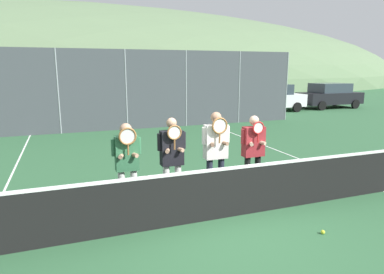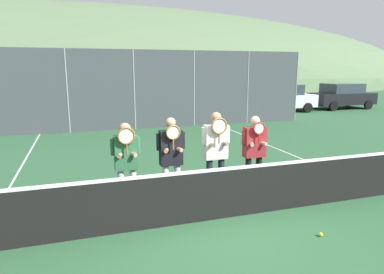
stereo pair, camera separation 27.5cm
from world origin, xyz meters
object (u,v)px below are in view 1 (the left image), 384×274
Objects in this scene: car_right_of_center at (270,97)px; car_far_left at (9,106)px; player_leftmost at (127,160)px; car_far_right at (329,95)px; car_left_of_center at (113,102)px; tennis_ball_on_court at (323,232)px; player_rightmost at (253,148)px; player_center_left at (172,156)px; car_center at (197,99)px; player_center_right at (216,148)px.

car_far_left is at bearing -179.68° from car_right_of_center.
player_leftmost is 20.24m from car_far_right.
car_left_of_center is 14.31m from tennis_ball_on_court.
car_far_right is at bearing 43.08° from player_rightmost.
tennis_ball_on_court is (6.37, -14.23, -0.87)m from car_far_left.
car_left_of_center is at bearing 83.43° from player_leftmost.
player_center_left reaches higher than car_center.
player_center_left reaches higher than car_right_of_center.
car_far_right is at bearing 1.11° from car_left_of_center.
car_center is (6.32, 12.57, -0.14)m from player_leftmost.
car_center is 0.96× the size of car_right_of_center.
car_center is (4.92, 0.41, -0.03)m from car_left_of_center.
car_left_of_center is 67.60× the size of tennis_ball_on_court.
player_center_right is 0.40× the size of car_left_of_center.
car_far_left is 0.97× the size of car_far_right.
car_left_of_center is 1.06× the size of car_right_of_center.
player_rightmost is 0.40× the size of car_far_right.
car_right_of_center is at bearing 50.26° from player_center_left.
car_far_left reaches higher than tennis_ball_on_court.
player_center_right is at bearing 3.06° from player_center_left.
car_center is at bearing 76.63° from tennis_ball_on_court.
car_far_right is (14.15, 12.46, -0.24)m from player_center_right.
car_left_of_center is 9.70m from car_right_of_center.
car_far_left is 4.92m from car_left_of_center.
player_leftmost is 2.75m from player_rightmost.
car_far_left is 14.63m from car_right_of_center.
car_left_of_center reaches higher than car_center.
car_far_right is at bearing -0.75° from car_center.
car_center is at bearing 179.25° from car_far_right.
player_center_left is 19.61m from car_far_right.
player_rightmost is 18.09m from car_far_right.
car_far_left is (-5.33, 12.19, -0.20)m from player_center_right.
player_leftmost is at bearing -142.05° from car_far_right.
car_far_left is at bearing 179.83° from car_left_of_center.
car_right_of_center is 4.86m from car_far_right.
car_left_of_center reaches higher than car_far_right.
player_center_left is 0.41× the size of car_far_right.
car_right_of_center reaches higher than tennis_ball_on_court.
player_leftmost is at bearing 179.52° from player_center_right.
player_rightmost is (2.74, 0.09, -0.02)m from player_leftmost.
player_center_left is at bearing -92.55° from car_left_of_center.
player_rightmost is at bearing 1.81° from player_leftmost.
player_center_right is (0.95, 0.05, 0.06)m from player_center_left.
player_center_left is 0.41× the size of car_right_of_center.
player_rightmost is at bearing -62.60° from car_far_left.
car_left_of_center is 4.94m from car_center.
player_rightmost is 12.99m from car_center.
tennis_ball_on_court is (0.10, -2.14, -0.97)m from player_rightmost.
player_rightmost is 12.15m from car_left_of_center.
player_leftmost is 16.54m from car_right_of_center.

